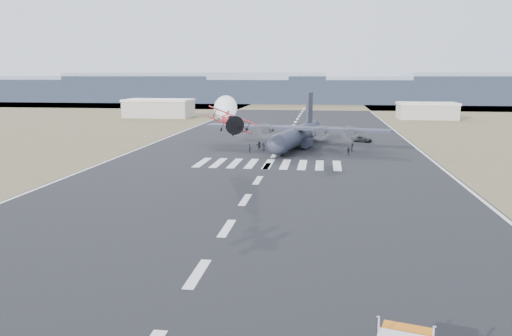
% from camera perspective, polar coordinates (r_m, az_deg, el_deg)
% --- Properties ---
extents(ground, '(500.00, 500.00, 0.00)m').
position_cam_1_polar(ground, '(40.47, -6.69, -11.90)').
color(ground, black).
rests_on(ground, ground).
extents(scrub_far, '(500.00, 80.00, 0.00)m').
position_cam_1_polar(scrub_far, '(266.79, 5.78, 7.17)').
color(scrub_far, brown).
rests_on(scrub_far, ground).
extents(runway_markings, '(60.00, 260.00, 0.01)m').
position_cam_1_polar(runway_markings, '(97.87, 2.07, 1.48)').
color(runway_markings, silver).
rests_on(runway_markings, ground).
extents(ridge_seg_a, '(150.00, 50.00, 13.00)m').
position_cam_1_polar(ridge_seg_a, '(360.09, -27.10, 7.98)').
color(ridge_seg_a, gray).
rests_on(ridge_seg_a, ground).
extents(ridge_seg_b, '(150.00, 50.00, 15.00)m').
position_cam_1_polar(ridge_seg_b, '(327.52, -17.63, 8.66)').
color(ridge_seg_b, gray).
rests_on(ridge_seg_b, ground).
extents(ridge_seg_c, '(150.00, 50.00, 17.00)m').
position_cam_1_polar(ridge_seg_c, '(305.50, -6.41, 9.17)').
color(ridge_seg_c, gray).
rests_on(ridge_seg_c, ground).
extents(ridge_seg_d, '(150.00, 50.00, 13.00)m').
position_cam_1_polar(ridge_seg_d, '(296.46, 6.02, 8.75)').
color(ridge_seg_d, gray).
rests_on(ridge_seg_d, ground).
extents(ridge_seg_e, '(150.00, 50.00, 15.00)m').
position_cam_1_polar(ridge_seg_e, '(301.41, 18.61, 8.49)').
color(ridge_seg_e, gray).
rests_on(ridge_seg_e, ground).
extents(hangar_left, '(24.50, 14.50, 6.70)m').
position_cam_1_polar(hangar_left, '(191.74, -11.03, 6.75)').
color(hangar_left, '#A49F92').
rests_on(hangar_left, ground).
extents(hangar_right, '(20.50, 12.50, 5.90)m').
position_cam_1_polar(hangar_right, '(190.09, 18.94, 6.23)').
color(hangar_right, '#A49F92').
rests_on(hangar_right, ground).
extents(aerobatic_biplane, '(6.16, 6.05, 3.85)m').
position_cam_1_polar(aerobatic_biplane, '(63.02, -3.02, 5.37)').
color(aerobatic_biplane, '#A5230B').
extents(smoke_trail, '(7.20, 24.70, 4.11)m').
position_cam_1_polar(smoke_trail, '(84.08, -3.36, 6.77)').
color(smoke_trail, white).
extents(transport_aircraft, '(39.75, 32.55, 11.52)m').
position_cam_1_polar(transport_aircraft, '(108.21, 4.74, 3.90)').
color(transport_aircraft, '#232734').
rests_on(transport_aircraft, ground).
extents(support_vehicle, '(5.34, 4.34, 1.35)m').
position_cam_1_polar(support_vehicle, '(120.00, 12.00, 3.26)').
color(support_vehicle, black).
rests_on(support_vehicle, ground).
extents(crew_a, '(0.53, 0.64, 1.76)m').
position_cam_1_polar(crew_a, '(101.08, -0.72, 2.27)').
color(crew_a, black).
rests_on(crew_a, ground).
extents(crew_b, '(0.88, 0.95, 1.67)m').
position_cam_1_polar(crew_b, '(101.58, 1.69, 2.29)').
color(crew_b, black).
rests_on(crew_b, ground).
extents(crew_c, '(0.99, 1.27, 1.78)m').
position_cam_1_polar(crew_c, '(103.43, 1.98, 2.46)').
color(crew_c, black).
rests_on(crew_c, ground).
extents(crew_d, '(1.01, 1.02, 1.62)m').
position_cam_1_polar(crew_d, '(99.70, 10.51, 1.94)').
color(crew_d, black).
rests_on(crew_d, ground).
extents(crew_e, '(0.99, 0.80, 1.75)m').
position_cam_1_polar(crew_e, '(103.57, 0.83, 2.47)').
color(crew_e, black).
rests_on(crew_e, ground).
extents(crew_f, '(1.68, 0.68, 1.76)m').
position_cam_1_polar(crew_f, '(104.96, 0.37, 2.58)').
color(crew_f, black).
rests_on(crew_f, ground).
extents(crew_g, '(0.84, 0.78, 1.85)m').
position_cam_1_polar(crew_g, '(100.85, 3.83, 2.26)').
color(crew_g, black).
rests_on(crew_g, ground).
extents(crew_h, '(0.59, 0.86, 1.66)m').
position_cam_1_polar(crew_h, '(104.77, 10.97, 2.35)').
color(crew_h, black).
rests_on(crew_h, ground).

